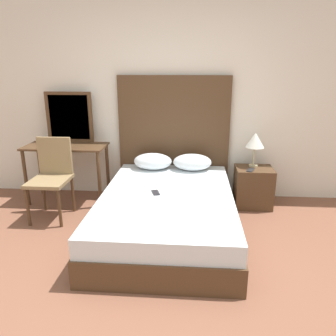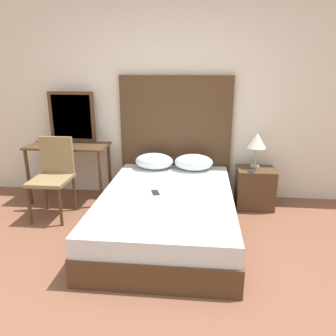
% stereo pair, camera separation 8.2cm
% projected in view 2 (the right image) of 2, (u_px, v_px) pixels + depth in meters
% --- Properties ---
extents(ground_plane, '(16.00, 16.00, 0.00)m').
position_uv_depth(ground_plane, '(136.00, 298.00, 2.57)').
color(ground_plane, brown).
extents(wall_back, '(10.00, 0.06, 2.70)m').
position_uv_depth(wall_back, '(167.00, 97.00, 4.34)').
color(wall_back, silver).
rests_on(wall_back, ground_plane).
extents(bed, '(1.41, 2.13, 0.45)m').
position_uv_depth(bed, '(167.00, 213.00, 3.56)').
color(bed, '#4C331E').
rests_on(bed, ground_plane).
extents(headboard, '(1.48, 0.05, 1.64)m').
position_uv_depth(headboard, '(175.00, 138.00, 4.42)').
color(headboard, '#4C331E').
rests_on(headboard, ground_plane).
extents(pillow_left, '(0.49, 0.33, 0.21)m').
position_uv_depth(pillow_left, '(154.00, 161.00, 4.29)').
color(pillow_left, silver).
rests_on(pillow_left, bed).
extents(pillow_right, '(0.49, 0.33, 0.21)m').
position_uv_depth(pillow_right, '(194.00, 162.00, 4.24)').
color(pillow_right, silver).
rests_on(pillow_right, bed).
extents(phone_on_bed, '(0.11, 0.16, 0.01)m').
position_uv_depth(phone_on_bed, '(156.00, 193.00, 3.50)').
color(phone_on_bed, '#232328').
rests_on(phone_on_bed, bed).
extents(nightstand, '(0.47, 0.40, 0.51)m').
position_uv_depth(nightstand, '(255.00, 188.00, 4.19)').
color(nightstand, '#4C331E').
rests_on(nightstand, ground_plane).
extents(table_lamp, '(0.23, 0.23, 0.44)m').
position_uv_depth(table_lamp, '(257.00, 141.00, 4.09)').
color(table_lamp, tan).
rests_on(table_lamp, nightstand).
extents(phone_on_nightstand, '(0.12, 0.17, 0.01)m').
position_uv_depth(phone_on_nightstand, '(252.00, 171.00, 4.03)').
color(phone_on_nightstand, '#232328').
rests_on(phone_on_nightstand, nightstand).
extents(vanity_desk, '(1.05, 0.50, 0.76)m').
position_uv_depth(vanity_desk, '(69.00, 154.00, 4.32)').
color(vanity_desk, '#4C331E').
rests_on(vanity_desk, ground_plane).
extents(vanity_mirror, '(0.63, 0.03, 0.67)m').
position_uv_depth(vanity_mirror, '(72.00, 117.00, 4.39)').
color(vanity_mirror, '#4C331E').
rests_on(vanity_mirror, vanity_desk).
extents(chair, '(0.43, 0.49, 0.94)m').
position_uv_depth(chair, '(54.00, 172.00, 3.90)').
color(chair, olive).
rests_on(chair, ground_plane).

